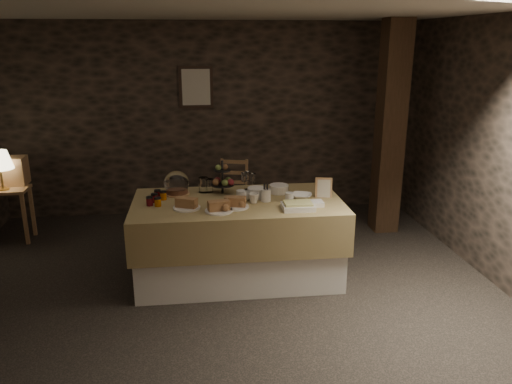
{
  "coord_description": "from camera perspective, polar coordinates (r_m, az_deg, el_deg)",
  "views": [
    {
      "loc": [
        -0.17,
        -4.32,
        2.34
      ],
      "look_at": [
        0.38,
        0.2,
        0.96
      ],
      "focal_mm": 35.0,
      "sensor_mm": 36.0,
      "label": 1
    }
  ],
  "objects": [
    {
      "name": "plate_stack_b",
      "position": [
        5.2,
        2.64,
        0.37
      ],
      "size": [
        0.2,
        0.2,
        0.08
      ],
      "primitive_type": "cylinder",
      "color": "white",
      "rests_on": "buffet_table"
    },
    {
      "name": "wine_rack",
      "position": [
        6.75,
        -26.47,
        2.18
      ],
      "size": [
        0.42,
        0.26,
        0.34
      ],
      "primitive_type": "cube",
      "color": "olive",
      "rests_on": "console_table"
    },
    {
      "name": "storage_jar_b",
      "position": [
        5.24,
        -5.42,
        0.75
      ],
      "size": [
        0.09,
        0.09,
        0.14
      ],
      "primitive_type": "cylinder",
      "color": "white",
      "rests_on": "buffet_table"
    },
    {
      "name": "room_shell",
      "position": [
        4.39,
        -4.62,
        6.63
      ],
      "size": [
        5.52,
        5.02,
        2.6
      ],
      "color": "black",
      "rests_on": "ground"
    },
    {
      "name": "fruit_stand",
      "position": [
        5.16,
        -3.8,
        1.3
      ],
      "size": [
        0.24,
        0.24,
        0.35
      ],
      "rotation": [
        0.0,
        0.0,
        0.16
      ],
      "color": "black",
      "rests_on": "buffet_table"
    },
    {
      "name": "mug_d",
      "position": [
        4.93,
        3.84,
        -0.57
      ],
      "size": [
        0.08,
        0.08,
        0.09
      ],
      "primitive_type": "cylinder",
      "color": "white",
      "rests_on": "buffet_table"
    },
    {
      "name": "timber_column",
      "position": [
        6.37,
        15.08,
        6.93
      ],
      "size": [
        0.3,
        0.3,
        2.6
      ],
      "primitive_type": "cube",
      "color": "black",
      "rests_on": "ground_plane"
    },
    {
      "name": "bread_platter_center",
      "position": [
        4.64,
        -4.28,
        -1.78
      ],
      "size": [
        0.26,
        0.26,
        0.11
      ],
      "color": "white",
      "rests_on": "buffet_table"
    },
    {
      "name": "storage_jar_a",
      "position": [
        5.23,
        -6.02,
        0.82
      ],
      "size": [
        0.1,
        0.1,
        0.16
      ],
      "primitive_type": "cylinder",
      "color": "white",
      "rests_on": "buffet_table"
    },
    {
      "name": "console_table",
      "position": [
        6.68,
        -27.03,
        -0.73
      ],
      "size": [
        0.62,
        0.35,
        0.66
      ],
      "color": "olive",
      "rests_on": "ground_plane"
    },
    {
      "name": "ground_plane",
      "position": [
        4.92,
        -4.18,
        -11.57
      ],
      "size": [
        5.5,
        5.0,
        0.01
      ],
      "primitive_type": "cube",
      "color": "black",
      "rests_on": "ground"
    },
    {
      "name": "tart_dish",
      "position": [
        4.71,
        4.82,
        -1.6
      ],
      "size": [
        0.3,
        0.22,
        0.07
      ],
      "color": "white",
      "rests_on": "buffet_table"
    },
    {
      "name": "bread_platter_left",
      "position": [
        4.75,
        -7.94,
        -1.42
      ],
      "size": [
        0.26,
        0.26,
        0.11
      ],
      "color": "white",
      "rests_on": "buffet_table"
    },
    {
      "name": "square_dish",
      "position": [
        4.83,
        6.83,
        -1.31
      ],
      "size": [
        0.14,
        0.14,
        0.04
      ],
      "primitive_type": "cube",
      "color": "white",
      "rests_on": "buffet_table"
    },
    {
      "name": "buffet_table",
      "position": [
        5.07,
        -2.09,
        -4.76
      ],
      "size": [
        2.07,
        1.1,
        0.82
      ],
      "color": "silver",
      "rests_on": "ground_plane"
    },
    {
      "name": "cup_b",
      "position": [
        4.87,
        -0.26,
        -0.71
      ],
      "size": [
        0.12,
        0.12,
        0.1
      ],
      "primitive_type": "imported",
      "rotation": [
        0.0,
        0.0,
        0.18
      ],
      "color": "white",
      "rests_on": "buffet_table"
    },
    {
      "name": "chair",
      "position": [
        6.66,
        -2.73,
        -0.33
      ],
      "size": [
        0.47,
        0.46,
        0.65
      ],
      "rotation": [
        0.0,
        0.0,
        -0.26
      ],
      "color": "olive",
      "rests_on": "ground_plane"
    },
    {
      "name": "bowl",
      "position": [
        5.03,
        5.23,
        -0.47
      ],
      "size": [
        0.26,
        0.26,
        0.05
      ],
      "primitive_type": "imported",
      "rotation": [
        0.0,
        0.0,
        -0.35
      ],
      "color": "white",
      "rests_on": "buffet_table"
    },
    {
      "name": "cake_dome",
      "position": [
        5.19,
        -9.05,
        0.85
      ],
      "size": [
        0.26,
        0.26,
        0.26
      ],
      "color": "olive",
      "rests_on": "buffet_table"
    },
    {
      "name": "cup_a",
      "position": [
        4.95,
        -1.27,
        -0.46
      ],
      "size": [
        0.15,
        0.15,
        0.09
      ],
      "primitive_type": "imported",
      "rotation": [
        0.0,
        0.0,
        0.34
      ],
      "color": "white",
      "rests_on": "buffet_table"
    },
    {
      "name": "framed_picture",
      "position": [
        6.81,
        -6.87,
        11.82
      ],
      "size": [
        0.45,
        0.04,
        0.55
      ],
      "color": "black",
      "rests_on": "room_shell"
    },
    {
      "name": "cutlery_holder",
      "position": [
        4.92,
        1.13,
        -0.38
      ],
      "size": [
        0.1,
        0.1,
        0.12
      ],
      "primitive_type": "cylinder",
      "color": "white",
      "rests_on": "buffet_table"
    },
    {
      "name": "jam_jars",
      "position": [
        4.98,
        -11.29,
        -0.75
      ],
      "size": [
        0.18,
        0.32,
        0.07
      ],
      "color": "#590E15",
      "rests_on": "buffet_table"
    },
    {
      "name": "plate_stack_a",
      "position": [
        5.04,
        0.09,
        -0.05
      ],
      "size": [
        0.19,
        0.19,
        0.1
      ],
      "primitive_type": "cylinder",
      "color": "white",
      "rests_on": "buffet_table"
    },
    {
      "name": "mug_c",
      "position": [
        4.98,
        -1.74,
        -0.33
      ],
      "size": [
        0.09,
        0.09,
        0.09
      ],
      "primitive_type": "cylinder",
      "color": "white",
      "rests_on": "buffet_table"
    },
    {
      "name": "menu_frame",
      "position": [
        5.09,
        7.74,
        0.41
      ],
      "size": [
        0.18,
        0.1,
        0.22
      ],
      "primitive_type": "cube",
      "rotation": [
        -0.24,
        0.0,
        -0.22
      ],
      "color": "olive",
      "rests_on": "buffet_table"
    },
    {
      "name": "bread_platter_right",
      "position": [
        4.74,
        -2.38,
        -1.31
      ],
      "size": [
        0.26,
        0.26,
        0.11
      ],
      "color": "white",
      "rests_on": "buffet_table"
    }
  ]
}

